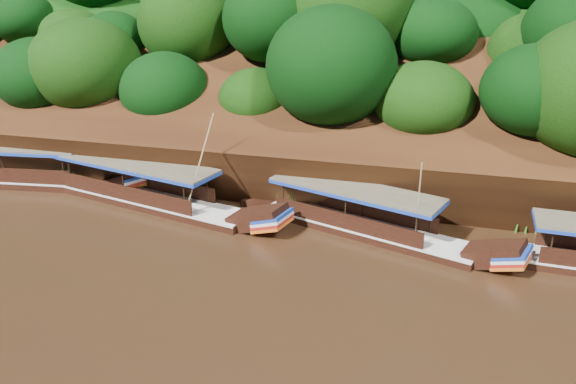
# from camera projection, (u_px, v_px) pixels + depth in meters

# --- Properties ---
(ground) EXTENTS (160.00, 160.00, 0.00)m
(ground) POSITION_uv_depth(u_px,v_px,m) (354.00, 308.00, 23.65)
(ground) COLOR black
(ground) RESTS_ON ground
(riverbank) EXTENTS (120.00, 30.06, 19.40)m
(riverbank) POSITION_uv_depth(u_px,v_px,m) (401.00, 130.00, 43.41)
(riverbank) COLOR black
(riverbank) RESTS_ON ground
(boat_1) EXTENTS (14.26, 6.48, 5.44)m
(boat_1) POSITION_uv_depth(u_px,v_px,m) (378.00, 227.00, 29.92)
(boat_1) COLOR black
(boat_1) RESTS_ON ground
(boat_2) EXTENTS (16.64, 5.93, 6.68)m
(boat_2) POSITION_uv_depth(u_px,v_px,m) (159.00, 198.00, 33.76)
(boat_2) COLOR black
(boat_2) RESTS_ON ground
(boat_3) EXTENTS (15.34, 4.21, 3.22)m
(boat_3) POSITION_uv_depth(u_px,v_px,m) (37.00, 176.00, 37.35)
(boat_3) COLOR black
(boat_3) RESTS_ON ground
(reeds) EXTENTS (50.08, 2.44, 2.25)m
(reeds) POSITION_uv_depth(u_px,v_px,m) (326.00, 199.00, 32.60)
(reeds) COLOR #2F6719
(reeds) RESTS_ON ground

